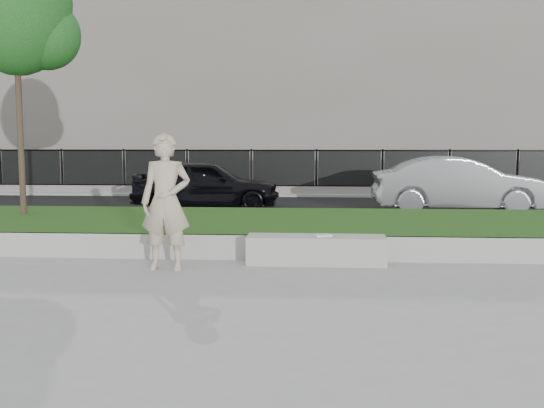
# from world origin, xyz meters

# --- Properties ---
(ground) EXTENTS (90.00, 90.00, 0.00)m
(ground) POSITION_xyz_m (0.00, 0.00, 0.00)
(ground) COLOR gray
(ground) RESTS_ON ground
(grass_bank) EXTENTS (34.00, 4.00, 0.40)m
(grass_bank) POSITION_xyz_m (0.00, 3.00, 0.20)
(grass_bank) COLOR #0C330F
(grass_bank) RESTS_ON ground
(grass_kerb) EXTENTS (34.00, 0.08, 0.40)m
(grass_kerb) POSITION_xyz_m (0.00, 1.04, 0.20)
(grass_kerb) COLOR #A3A098
(grass_kerb) RESTS_ON ground
(street) EXTENTS (34.00, 7.00, 0.04)m
(street) POSITION_xyz_m (0.00, 8.50, 0.02)
(street) COLOR black
(street) RESTS_ON ground
(far_pavement) EXTENTS (34.00, 3.00, 0.12)m
(far_pavement) POSITION_xyz_m (0.00, 13.00, 0.06)
(far_pavement) COLOR gray
(far_pavement) RESTS_ON ground
(iron_fence) EXTENTS (32.00, 0.30, 1.50)m
(iron_fence) POSITION_xyz_m (0.00, 12.00, 0.54)
(iron_fence) COLOR slate
(iron_fence) RESTS_ON far_pavement
(building_facade) EXTENTS (34.00, 10.00, 10.00)m
(building_facade) POSITION_xyz_m (0.00, 20.00, 5.00)
(building_facade) COLOR slate
(building_facade) RESTS_ON ground
(stone_bench) EXTENTS (2.13, 0.53, 0.43)m
(stone_bench) POSITION_xyz_m (1.55, 0.80, 0.22)
(stone_bench) COLOR #A3A098
(stone_bench) RESTS_ON ground
(man) EXTENTS (0.73, 0.48, 2.00)m
(man) POSITION_xyz_m (-0.65, 0.25, 1.00)
(man) COLOR #BFAE93
(man) RESTS_ON ground
(book) EXTENTS (0.30, 0.25, 0.03)m
(book) POSITION_xyz_m (1.65, 0.77, 0.45)
(book) COLOR silver
(book) RESTS_ON stone_bench
(young_tree) EXTENTS (2.31, 2.21, 5.65)m
(young_tree) POSITION_xyz_m (-4.33, 3.53, 4.51)
(young_tree) COLOR #38281C
(young_tree) RESTS_ON grass_bank
(car_dark) EXTENTS (4.06, 1.87, 1.35)m
(car_dark) POSITION_xyz_m (-1.41, 7.84, 0.71)
(car_dark) COLOR black
(car_dark) RESTS_ON street
(car_silver) EXTENTS (4.39, 1.54, 1.44)m
(car_silver) POSITION_xyz_m (5.26, 7.47, 0.76)
(car_silver) COLOR gray
(car_silver) RESTS_ON street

